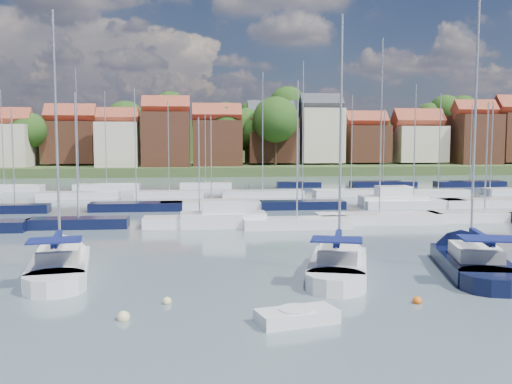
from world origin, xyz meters
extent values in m
plane|color=#4E616A|center=(0.00, 40.00, 0.00)|extent=(260.00, 260.00, 0.00)
cube|color=silver|center=(-14.82, 4.12, 0.25)|extent=(4.01, 7.46, 1.20)
cone|color=silver|center=(-15.50, 8.49, 0.25)|extent=(3.45, 3.86, 2.95)
cylinder|color=silver|center=(-14.27, 0.61, 0.25)|extent=(3.37, 3.37, 1.20)
cube|color=silver|center=(-14.74, 3.63, 1.20)|extent=(2.50, 3.24, 0.70)
cylinder|color=#B2B2B7|center=(-14.89, 4.60, 7.41)|extent=(0.14, 0.14, 13.12)
cylinder|color=#B2B2B7|center=(-14.59, 2.66, 2.05)|extent=(0.70, 3.91, 0.10)
cube|color=#0F164D|center=(-14.59, 2.66, 2.20)|extent=(0.87, 3.74, 0.35)
cube|color=#0F164D|center=(-14.40, 1.39, 2.35)|extent=(2.75, 2.14, 0.08)
cube|color=silver|center=(0.05, 2.71, 0.25)|extent=(4.78, 7.52, 1.20)
cone|color=silver|center=(1.30, 6.90, 0.25)|extent=(3.76, 4.08, 2.91)
cylinder|color=silver|center=(-0.94, -0.63, 0.25)|extent=(3.62, 3.62, 1.20)
cube|color=silver|center=(-0.08, 2.25, 1.20)|extent=(2.78, 3.37, 0.70)
cylinder|color=#B2B2B7|center=(0.19, 3.18, 7.31)|extent=(0.14, 0.14, 12.93)
cylinder|color=#B2B2B7|center=(-0.36, 1.32, 2.05)|extent=(1.20, 3.75, 0.10)
cube|color=#0F164D|center=(-0.36, 1.32, 2.20)|extent=(1.34, 3.62, 0.35)
cube|color=#0F164D|center=(-0.72, 0.11, 2.35)|extent=(2.87, 2.38, 0.08)
cube|color=black|center=(7.51, 2.50, 0.25)|extent=(4.91, 8.24, 1.20)
cone|color=black|center=(8.63, 7.19, 0.25)|extent=(3.99, 4.39, 3.21)
cylinder|color=black|center=(6.62, -1.25, 0.25)|extent=(3.87, 3.87, 1.20)
cube|color=silver|center=(7.39, 1.98, 1.20)|extent=(2.93, 3.65, 0.70)
cylinder|color=#B2B2B7|center=(7.64, 3.02, 8.15)|extent=(0.14, 0.14, 14.60)
cylinder|color=#B2B2B7|center=(7.14, 0.94, 2.05)|extent=(1.09, 4.19, 0.10)
cube|color=#0F164D|center=(7.14, 0.94, 2.20)|extent=(1.24, 4.03, 0.35)
cube|color=#0F164D|center=(6.82, -0.41, 2.35)|extent=(3.10, 2.51, 0.08)
cube|color=silver|center=(-3.63, -5.15, 0.22)|extent=(3.43, 2.21, 0.62)
cylinder|color=silver|center=(-3.63, -5.15, 0.40)|extent=(1.47, 1.47, 0.40)
sphere|color=beige|center=(-10.49, -4.05, 0.00)|extent=(0.54, 0.54, 0.54)
sphere|color=beige|center=(-8.86, -1.96, 0.00)|extent=(0.41, 0.41, 0.41)
sphere|color=#D85914|center=(2.15, -3.05, 0.00)|extent=(0.43, 0.43, 0.43)
sphere|color=beige|center=(2.55, 6.64, 0.00)|extent=(0.54, 0.54, 0.54)
cube|color=black|center=(-17.11, 20.54, 0.35)|extent=(8.01, 2.24, 1.00)
cylinder|color=#B2B2B7|center=(-17.11, 20.54, 5.93)|extent=(0.12, 0.12, 10.16)
cube|color=silver|center=(-7.27, 20.20, 0.35)|extent=(9.22, 2.58, 1.00)
cylinder|color=#B2B2B7|center=(-7.27, 20.20, 4.94)|extent=(0.12, 0.12, 8.18)
cube|color=silver|center=(0.63, 18.61, 0.35)|extent=(8.78, 2.46, 1.00)
cylinder|color=#B2B2B7|center=(0.63, 18.61, 6.38)|extent=(0.12, 0.12, 11.06)
cube|color=silver|center=(8.23, 20.67, 0.35)|extent=(10.79, 3.02, 1.00)
cylinder|color=#B2B2B7|center=(8.23, 20.67, 8.29)|extent=(0.12, 0.12, 14.87)
cube|color=silver|center=(17.98, 21.03, 0.35)|extent=(10.13, 2.84, 1.00)
cylinder|color=#B2B2B7|center=(17.98, 21.03, 5.65)|extent=(0.12, 0.12, 9.59)
cube|color=silver|center=(-5.31, 20.00, 0.50)|extent=(7.00, 2.60, 1.40)
cube|color=silver|center=(-5.31, 20.00, 1.60)|extent=(3.50, 2.20, 1.30)
cube|color=black|center=(-25.24, 30.99, 0.35)|extent=(6.54, 1.83, 1.00)
cylinder|color=#B2B2B7|center=(-25.24, 30.99, 5.53)|extent=(0.12, 0.12, 9.37)
cube|color=black|center=(-13.55, 31.64, 0.35)|extent=(9.30, 2.60, 1.00)
cylinder|color=#B2B2B7|center=(-13.55, 31.64, 6.59)|extent=(0.12, 0.12, 11.48)
cube|color=silver|center=(-5.94, 32.01, 0.35)|extent=(10.40, 2.91, 1.00)
cylinder|color=#B2B2B7|center=(-5.94, 32.01, 5.24)|extent=(0.12, 0.12, 8.77)
cube|color=black|center=(3.48, 31.28, 0.35)|extent=(8.80, 2.46, 1.00)
cylinder|color=#B2B2B7|center=(3.48, 31.28, 8.01)|extent=(0.12, 0.12, 14.33)
cube|color=silver|center=(15.40, 31.16, 0.35)|extent=(10.73, 3.00, 1.00)
cylinder|color=#B2B2B7|center=(15.40, 31.16, 6.92)|extent=(0.12, 0.12, 12.14)
cube|color=silver|center=(23.82, 30.97, 0.35)|extent=(10.48, 2.93, 1.00)
cylinder|color=#B2B2B7|center=(23.82, 30.97, 5.99)|extent=(0.12, 0.12, 10.28)
cube|color=silver|center=(13.46, 32.00, 0.50)|extent=(7.00, 2.60, 1.40)
cube|color=silver|center=(13.46, 32.00, 1.60)|extent=(3.50, 2.20, 1.30)
cube|color=silver|center=(-21.71, 44.21, 0.35)|extent=(9.71, 2.72, 1.00)
cylinder|color=#B2B2B7|center=(-21.71, 44.21, 8.29)|extent=(0.12, 0.12, 14.88)
cube|color=silver|center=(-10.84, 44.51, 0.35)|extent=(8.49, 2.38, 1.00)
cylinder|color=#B2B2B7|center=(-10.84, 44.51, 6.51)|extent=(0.12, 0.12, 11.31)
cube|color=silver|center=(0.79, 43.78, 0.35)|extent=(10.16, 2.85, 1.00)
cylinder|color=#B2B2B7|center=(0.79, 43.78, 8.15)|extent=(0.12, 0.12, 14.59)
cube|color=silver|center=(12.17, 43.90, 0.35)|extent=(9.53, 2.67, 1.00)
cylinder|color=#B2B2B7|center=(12.17, 43.90, 6.81)|extent=(0.12, 0.12, 11.91)
cube|color=silver|center=(23.16, 42.50, 0.35)|extent=(7.62, 2.13, 1.00)
cylinder|color=#B2B2B7|center=(23.16, 42.50, 6.91)|extent=(0.12, 0.12, 12.13)
cube|color=silver|center=(-34.13, 55.68, 0.35)|extent=(10.37, 2.90, 1.00)
cylinder|color=#B2B2B7|center=(-34.13, 55.68, 7.45)|extent=(0.12, 0.12, 13.20)
cube|color=silver|center=(-20.26, 56.56, 0.35)|extent=(9.24, 2.59, 1.00)
cylinder|color=#B2B2B7|center=(-20.26, 56.56, 7.43)|extent=(0.12, 0.12, 13.17)
cube|color=silver|center=(-6.08, 57.30, 0.35)|extent=(7.57, 2.12, 1.00)
cylinder|color=#B2B2B7|center=(-6.08, 57.30, 5.97)|extent=(0.12, 0.12, 10.24)
cube|color=black|center=(7.88, 57.47, 0.35)|extent=(6.58, 1.84, 1.00)
cylinder|color=#B2B2B7|center=(7.88, 57.47, 4.85)|extent=(0.12, 0.12, 8.01)
cube|color=black|center=(20.94, 57.40, 0.35)|extent=(9.92, 2.78, 1.00)
cylinder|color=#B2B2B7|center=(20.94, 57.40, 6.31)|extent=(0.12, 0.12, 10.92)
cube|color=black|center=(34.28, 56.37, 0.35)|extent=(10.55, 2.95, 1.00)
cylinder|color=#B2B2B7|center=(34.28, 56.37, 6.61)|extent=(0.12, 0.12, 11.51)
cube|color=#334723|center=(0.00, 117.00, 0.30)|extent=(200.00, 70.00, 3.00)
cube|color=#334723|center=(0.00, 142.00, 5.00)|extent=(200.00, 60.00, 14.00)
cube|color=beige|center=(-44.83, 92.19, 5.88)|extent=(9.35, 10.04, 8.56)
cube|color=brown|center=(-44.83, 92.19, 11.30)|extent=(9.54, 4.63, 4.63)
cube|color=brown|center=(-33.65, 97.79, 6.56)|extent=(10.37, 9.97, 8.73)
cube|color=brown|center=(-33.65, 97.79, 12.20)|extent=(10.57, 5.13, 5.13)
cube|color=beige|center=(-22.74, 89.00, 6.08)|extent=(8.09, 8.80, 8.96)
cube|color=brown|center=(-22.74, 89.00, 11.55)|extent=(8.25, 4.00, 4.00)
cube|color=brown|center=(-13.35, 89.94, 7.08)|extent=(9.36, 10.17, 10.97)
cube|color=brown|center=(-13.35, 89.94, 13.72)|extent=(9.54, 4.63, 4.63)
cube|color=brown|center=(-3.04, 91.65, 6.31)|extent=(9.90, 8.56, 9.42)
cube|color=brown|center=(-3.04, 91.65, 12.23)|extent=(10.10, 4.90, 4.90)
cube|color=brown|center=(9.10, 96.65, 6.95)|extent=(10.59, 8.93, 9.49)
cube|color=#383A42|center=(9.10, 96.65, 12.99)|extent=(10.80, 5.24, 5.24)
cube|color=beige|center=(19.71, 95.80, 8.02)|extent=(9.01, 8.61, 11.65)
cube|color=#383A42|center=(19.71, 95.80, 14.95)|extent=(9.19, 4.46, 4.46)
cube|color=brown|center=(30.17, 97.00, 6.20)|extent=(9.10, 9.34, 8.00)
cube|color=brown|center=(30.17, 97.00, 11.32)|extent=(9.28, 4.50, 4.50)
cube|color=beige|center=(41.95, 96.59, 6.14)|extent=(10.86, 9.59, 7.88)
cube|color=brown|center=(41.95, 96.59, 11.41)|extent=(11.07, 5.37, 5.37)
cube|color=brown|center=(53.76, 93.92, 7.09)|extent=(9.18, 9.96, 10.97)
cube|color=brown|center=(53.76, 93.92, 13.70)|extent=(9.36, 4.54, 4.54)
cylinder|color=#382619|center=(56.77, 115.51, 8.51)|extent=(0.50, 0.50, 4.47)
sphere|color=#294A17|center=(56.77, 115.51, 14.58)|extent=(8.18, 8.18, 8.18)
cylinder|color=#382619|center=(3.46, 95.93, 3.83)|extent=(0.50, 0.50, 4.46)
sphere|color=#294A17|center=(3.46, 95.93, 9.88)|extent=(8.15, 8.15, 8.15)
cylinder|color=#382619|center=(15.22, 113.68, 8.58)|extent=(0.50, 0.50, 5.15)
sphere|color=#294A17|center=(15.22, 113.68, 15.56)|extent=(9.41, 9.41, 9.41)
cylinder|color=#382619|center=(-13.54, 116.31, 8.68)|extent=(0.50, 0.50, 4.56)
sphere|color=#294A17|center=(-13.54, 116.31, 14.87)|extent=(8.34, 8.34, 8.34)
cylinder|color=#382619|center=(-23.24, 105.25, 4.18)|extent=(0.50, 0.50, 5.15)
sphere|color=#294A17|center=(-23.24, 105.25, 11.17)|extent=(9.42, 9.42, 9.42)
cylinder|color=#382619|center=(-38.67, 107.32, 6.76)|extent=(0.50, 0.50, 3.42)
sphere|color=#294A17|center=(-38.67, 107.32, 11.40)|extent=(6.26, 6.26, 6.26)
cylinder|color=#382619|center=(13.76, 104.71, 3.48)|extent=(0.50, 0.50, 3.77)
sphere|color=#294A17|center=(13.76, 104.71, 8.60)|extent=(6.89, 6.89, 6.89)
cylinder|color=#382619|center=(9.05, 90.94, 4.21)|extent=(0.50, 0.50, 5.21)
sphere|color=#294A17|center=(9.05, 90.94, 11.28)|extent=(9.53, 9.53, 9.53)
cylinder|color=#382619|center=(61.93, 101.62, 3.09)|extent=(0.50, 0.50, 2.97)
sphere|color=#294A17|center=(61.93, 101.62, 7.12)|extent=(5.44, 5.44, 5.44)
cylinder|color=#382619|center=(-1.15, 93.75, 4.02)|extent=(0.50, 0.50, 4.84)
sphere|color=#294A17|center=(-1.15, 93.75, 10.59)|extent=(8.85, 8.85, 8.85)
cylinder|color=#382619|center=(52.68, 115.72, 8.17)|extent=(0.50, 0.50, 3.72)
sphere|color=#294A17|center=(52.68, 115.72, 13.21)|extent=(6.80, 6.80, 6.80)
cylinder|color=#382619|center=(54.05, 94.13, 3.62)|extent=(0.50, 0.50, 4.05)
sphere|color=#294A17|center=(54.05, 94.13, 9.11)|extent=(7.40, 7.40, 7.40)
cylinder|color=#382619|center=(-40.96, 92.79, 3.60)|extent=(0.50, 0.50, 4.00)
sphere|color=#294A17|center=(-40.96, 92.79, 9.04)|extent=(7.32, 7.32, 7.32)
cylinder|color=#382619|center=(6.84, 113.29, 7.91)|extent=(0.50, 0.50, 3.93)
sphere|color=#294A17|center=(6.84, 113.29, 13.24)|extent=(7.19, 7.19, 7.19)
cylinder|color=#382619|center=(30.65, 100.17, 3.51)|extent=(0.50, 0.50, 3.82)
sphere|color=#294A17|center=(30.65, 100.17, 8.70)|extent=(6.99, 6.99, 6.99)
cylinder|color=#382619|center=(-17.44, 93.12, 3.34)|extent=(0.50, 0.50, 3.48)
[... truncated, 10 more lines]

